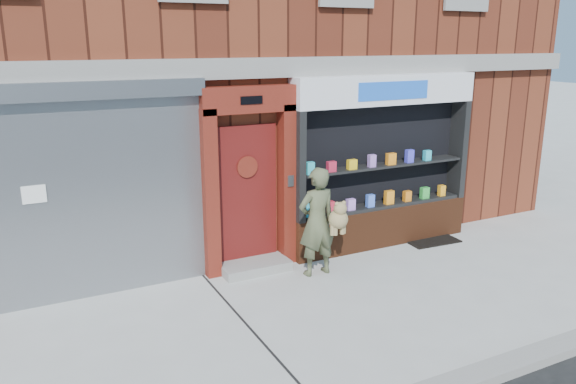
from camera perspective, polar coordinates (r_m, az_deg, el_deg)
ground at (r=8.01m, az=6.63°, el=-11.26°), size 80.00×80.00×0.00m
curb at (r=6.54m, az=17.56°, el=-17.87°), size 60.00×0.30×0.12m
building at (r=12.61m, az=-8.61°, el=17.05°), size 12.00×8.16×8.00m
shutter_bay at (r=8.15m, az=-18.92°, el=1.34°), size 3.10×0.30×3.04m
red_door_bay at (r=8.72m, az=-3.97°, el=1.24°), size 1.52×0.58×2.90m
pharmacy_bay at (r=9.91m, az=9.55°, el=2.26°), size 3.50×0.41×3.00m
woman at (r=8.63m, az=3.13°, el=-3.01°), size 0.75×0.54×1.71m
doormat at (r=10.67m, az=14.17°, el=-4.69°), size 1.00×0.73×0.02m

